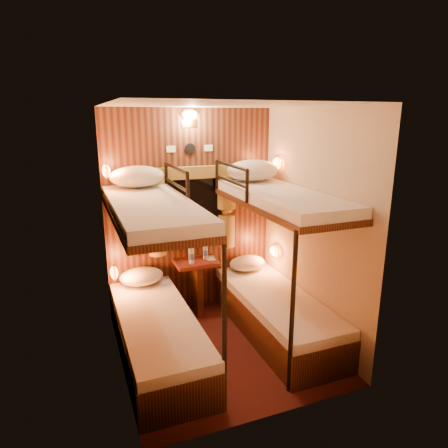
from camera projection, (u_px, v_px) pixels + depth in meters
name	position (u px, v px, depth m)	size (l,w,h in m)	color
floor	(222.00, 347.00, 4.11)	(2.10, 2.10, 0.00)	#3B1310
ceiling	(222.00, 105.00, 3.49)	(2.10, 2.10, 0.00)	silver
wall_back	(191.00, 212.00, 4.74)	(2.40, 2.40, 0.00)	#C6B293
wall_front	(274.00, 275.00, 2.85)	(2.40, 2.40, 0.00)	#C6B293
wall_left	(114.00, 248.00, 3.45)	(2.40, 2.40, 0.00)	#C6B293
wall_right	(312.00, 226.00, 4.15)	(2.40, 2.40, 0.00)	#C6B293
back_panel	(191.00, 212.00, 4.73)	(2.00, 0.03, 2.40)	black
bunk_left	(156.00, 305.00, 3.80)	(0.72, 1.90, 1.82)	black
bunk_right	(276.00, 285.00, 4.25)	(0.72, 1.90, 1.82)	black
window	(192.00, 215.00, 4.71)	(1.00, 0.12, 0.79)	black
curtains	(192.00, 208.00, 4.66)	(1.10, 0.22, 1.00)	olive
back_fixtures	(190.00, 122.00, 4.43)	(0.54, 0.09, 0.48)	black
reading_lamps	(199.00, 215.00, 4.42)	(2.00, 0.20, 1.25)	orange
table	(197.00, 280.00, 4.77)	(0.50, 0.34, 0.66)	#602515
bottle_left	(191.00, 255.00, 4.60)	(0.07, 0.07, 0.24)	#99BFE5
bottle_right	(205.00, 252.00, 4.75)	(0.06, 0.06, 0.21)	#99BFE5
sachet_a	(211.00, 259.00, 4.76)	(0.09, 0.07, 0.01)	silver
sachet_b	(211.00, 257.00, 4.85)	(0.08, 0.06, 0.01)	silver
pillow_lower_left	(142.00, 276.00, 4.51)	(0.49, 0.35, 0.19)	silver
pillow_lower_right	(247.00, 263.00, 4.94)	(0.46, 0.33, 0.18)	silver
pillow_upper_left	(137.00, 176.00, 4.14)	(0.57, 0.41, 0.22)	silver
pillow_upper_right	(253.00, 170.00, 4.54)	(0.61, 0.44, 0.24)	silver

